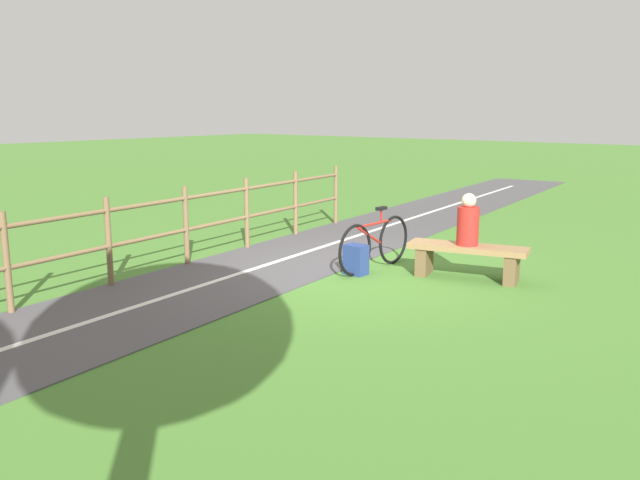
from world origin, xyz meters
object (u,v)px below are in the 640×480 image
bicycle (375,243)px  bench (467,256)px  person_seated (468,222)px  backpack (356,260)px

bicycle → bench: bearing=106.1°
bench → bicycle: 1.37m
bench → person_seated: (0.01, 0.00, 0.47)m
backpack → bicycle: bearing=-96.7°
bench → bicycle: size_ratio=0.98×
person_seated → backpack: size_ratio=1.67×
bicycle → backpack: bearing=-4.8°
person_seated → backpack: bearing=16.3°
bicycle → backpack: size_ratio=3.98×
person_seated → bicycle: size_ratio=0.42×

